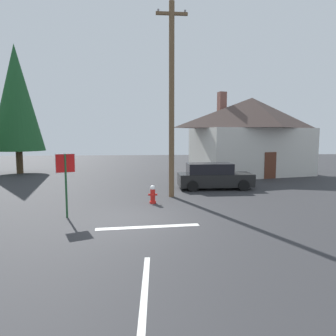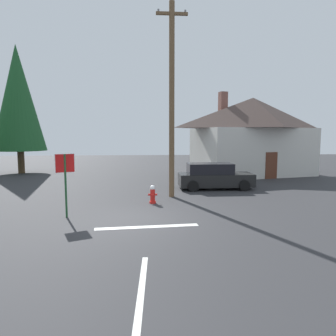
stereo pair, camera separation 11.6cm
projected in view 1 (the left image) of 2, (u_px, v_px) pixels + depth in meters
The scene contains 9 objects.
ground_plane at pixel (137, 220), 11.65m from camera, with size 80.00×80.00×0.10m, color #2D2D30.
lane_stop_bar at pixel (148, 227), 10.63m from camera, with size 3.66×0.30×0.01m, color silver.
lane_center_stripe at pixel (145, 289), 6.29m from camera, with size 3.33×0.14×0.01m, color silver.
stop_sign_near at pixel (66, 172), 11.68m from camera, with size 0.69×0.32×2.52m.
fire_hydrant at pixel (153, 194), 14.34m from camera, with size 0.44×0.38×0.87m.
utility_pole at pixel (172, 98), 15.46m from camera, with size 1.60×0.28×9.87m.
house at pixel (251, 135), 24.99m from camera, with size 10.73×7.77×6.82m.
parked_car at pixel (213, 176), 18.35m from camera, with size 4.44×1.97×1.56m.
pine_tree_tall_left at pixel (16, 98), 25.45m from camera, with size 4.35×4.35×10.87m.
Camera 1 is at (0.27, -11.43, 3.18)m, focal length 32.27 mm.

